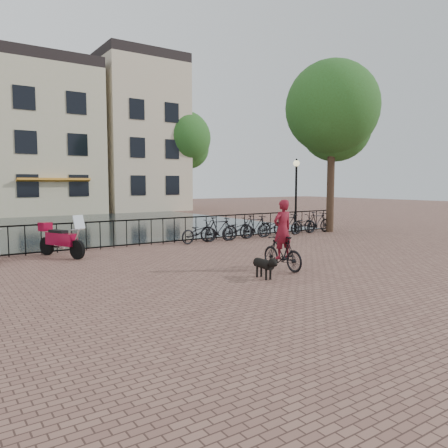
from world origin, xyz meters
TOP-DOWN VIEW (x-y plane):
  - ground at (0.00, 0.00)m, footprint 100.00×100.00m
  - canal_water at (0.00, 17.30)m, footprint 20.00×20.00m
  - railing at (0.00, 8.00)m, footprint 20.00×0.05m
  - canal_house_mid at (0.50, 30.00)m, footprint 8.00×9.50m
  - canal_house_right at (8.50, 30.00)m, footprint 7.00×9.00m
  - tree_near_right at (9.20, 7.30)m, footprint 4.48×4.48m
  - tree_far_right at (12.00, 27.00)m, footprint 4.76×4.76m
  - lamp_post at (7.20, 7.60)m, footprint 0.30×0.30m
  - cyclist at (0.91, 1.49)m, footprint 0.72×1.66m
  - dog at (-0.20, 0.93)m, footprint 0.34×0.89m
  - motorcycle at (-3.58, 7.05)m, footprint 1.23×2.01m
  - parked_bike_0 at (1.80, 7.40)m, footprint 1.77×0.79m
  - parked_bike_1 at (2.75, 7.40)m, footprint 1.72×0.73m
  - parked_bike_2 at (3.70, 7.40)m, footprint 1.75×0.72m
  - parked_bike_3 at (4.65, 7.40)m, footprint 1.69×0.56m
  - parked_bike_4 at (5.60, 7.40)m, footprint 1.72×0.61m
  - parked_bike_5 at (6.55, 7.40)m, footprint 1.68×0.55m
  - parked_bike_6 at (7.50, 7.40)m, footprint 1.76×0.74m
  - parked_bike_7 at (8.45, 7.40)m, footprint 1.69×0.56m

SIDE VIEW (x-z plane):
  - ground at x=0.00m, z-range 0.00..0.00m
  - canal_water at x=0.00m, z-range 0.00..0.00m
  - dog at x=-0.20m, z-range 0.00..0.59m
  - parked_bike_0 at x=1.80m, z-range 0.00..0.90m
  - parked_bike_2 at x=3.70m, z-range 0.00..0.90m
  - parked_bike_4 at x=5.60m, z-range 0.00..0.90m
  - parked_bike_6 at x=7.50m, z-range 0.00..0.90m
  - parked_bike_1 at x=2.75m, z-range 0.00..1.00m
  - parked_bike_3 at x=4.65m, z-range 0.00..1.00m
  - parked_bike_5 at x=6.55m, z-range 0.00..1.00m
  - parked_bike_7 at x=8.45m, z-range 0.00..1.00m
  - railing at x=0.00m, z-range -0.01..1.02m
  - motorcycle at x=-3.58m, z-range 0.00..1.42m
  - cyclist at x=0.91m, z-range -0.27..1.99m
  - lamp_post at x=7.20m, z-range 0.65..4.10m
  - canal_house_mid at x=0.50m, z-range 0.00..11.80m
  - tree_near_right at x=9.20m, z-range 1.85..10.09m
  - tree_far_right at x=12.00m, z-range 1.97..10.73m
  - canal_house_right at x=8.50m, z-range 0.00..13.30m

